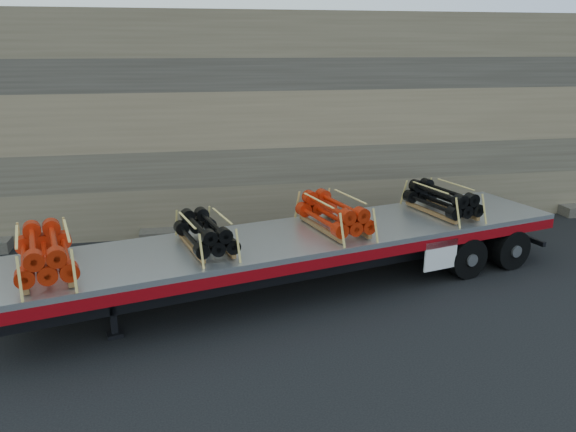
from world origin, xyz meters
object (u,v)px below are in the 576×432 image
(bundle_midrear, at_px, (334,214))
(trailer, at_px, (299,261))
(bundle_midfront, at_px, (205,234))
(bundle_front, at_px, (45,253))
(bundle_rear, at_px, (442,200))

(bundle_midrear, bearing_deg, trailer, -180.00)
(trailer, relative_size, bundle_midrear, 6.50)
(bundle_midfront, bearing_deg, bundle_front, -180.00)
(bundle_midfront, relative_size, bundle_midrear, 0.90)
(trailer, bearing_deg, bundle_midfront, 180.00)
(trailer, relative_size, bundle_front, 6.30)
(bundle_rear, bearing_deg, trailer, -180.00)
(bundle_front, relative_size, bundle_midrear, 1.03)
(bundle_front, distance_m, bundle_rear, 10.24)
(bundle_front, bearing_deg, bundle_midrear, 0.00)
(trailer, distance_m, bundle_rear, 4.54)
(bundle_midrear, bearing_deg, bundle_midfront, 180.00)
(bundle_front, height_order, bundle_midrear, bundle_front)
(bundle_front, xyz_separation_m, bundle_rear, (9.95, 2.39, -0.03))
(bundle_midfront, xyz_separation_m, bundle_midrear, (3.29, 0.79, 0.04))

